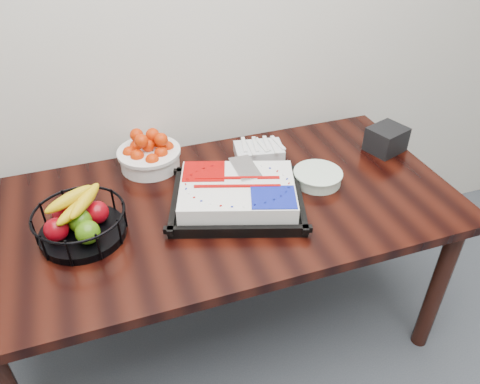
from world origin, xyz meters
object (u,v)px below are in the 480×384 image
object	(u,v)px
table	(223,219)
plate_stack	(318,177)
napkin_box	(386,139)
cake_tray	(237,195)
tangerine_bowl	(149,152)
fruit_basket	(80,221)

from	to	relation	value
table	plate_stack	xyz separation A→B (m)	(0.40, -0.00, 0.11)
plate_stack	napkin_box	xyz separation A→B (m)	(0.40, 0.13, 0.03)
cake_tray	tangerine_bowl	size ratio (longest dim) A/B	2.21
cake_tray	plate_stack	size ratio (longest dim) A/B	2.95
cake_tray	tangerine_bowl	world-z (taller)	tangerine_bowl
tangerine_bowl	plate_stack	size ratio (longest dim) A/B	1.33
table	plate_stack	size ratio (longest dim) A/B	9.16
cake_tray	fruit_basket	bearing A→B (deg)	179.40
cake_tray	napkin_box	world-z (taller)	napkin_box
plate_stack	napkin_box	distance (m)	0.42
table	napkin_box	world-z (taller)	napkin_box
fruit_basket	napkin_box	size ratio (longest dim) A/B	2.04
cake_tray	fruit_basket	world-z (taller)	fruit_basket
table	tangerine_bowl	world-z (taller)	tangerine_bowl
table	fruit_basket	world-z (taller)	fruit_basket
plate_stack	napkin_box	bearing A→B (deg)	17.79
table	napkin_box	bearing A→B (deg)	8.84
fruit_basket	plate_stack	distance (m)	0.92
tangerine_bowl	fruit_basket	world-z (taller)	same
table	fruit_basket	distance (m)	0.54
cake_tray	napkin_box	distance (m)	0.77
plate_stack	cake_tray	bearing A→B (deg)	-174.45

